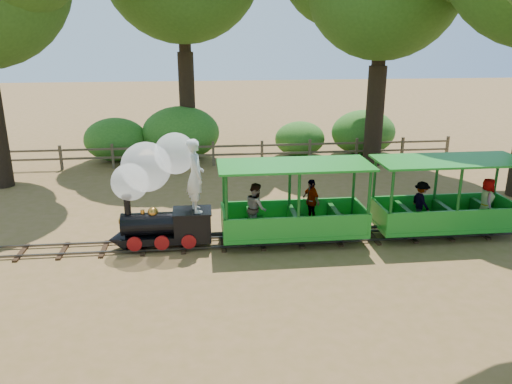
{
  "coord_description": "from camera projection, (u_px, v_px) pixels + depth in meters",
  "views": [
    {
      "loc": [
        -1.47,
        -11.86,
        5.25
      ],
      "look_at": [
        -0.09,
        0.5,
        1.24
      ],
      "focal_mm": 35.0,
      "sensor_mm": 36.0,
      "label": 1
    }
  ],
  "objects": [
    {
      "name": "ground",
      "position": [
        262.0,
        243.0,
        12.99
      ],
      "size": [
        90.0,
        90.0,
        0.0
      ],
      "primitive_type": "plane",
      "color": "olive",
      "rests_on": "ground"
    },
    {
      "name": "track",
      "position": [
        262.0,
        240.0,
        12.97
      ],
      "size": [
        22.0,
        1.0,
        0.1
      ],
      "color": "#3F3D3A",
      "rests_on": "ground"
    },
    {
      "name": "locomotive",
      "position": [
        158.0,
        183.0,
        12.25
      ],
      "size": [
        2.6,
        1.22,
        2.98
      ],
      "color": "black",
      "rests_on": "ground"
    },
    {
      "name": "carriage_front",
      "position": [
        289.0,
        212.0,
        12.82
      ],
      "size": [
        3.85,
        1.57,
        2.0
      ],
      "color": "#1E8A23",
      "rests_on": "track"
    },
    {
      "name": "carriage_rear",
      "position": [
        446.0,
        207.0,
        13.26
      ],
      "size": [
        3.85,
        1.57,
        2.0
      ],
      "color": "#1E8A23",
      "rests_on": "track"
    },
    {
      "name": "fence",
      "position": [
        238.0,
        151.0,
        20.37
      ],
      "size": [
        18.1,
        0.1,
        1.0
      ],
      "color": "brown",
      "rests_on": "ground"
    },
    {
      "name": "shrub_west",
      "position": [
        116.0,
        140.0,
        20.97
      ],
      "size": [
        2.63,
        2.02,
        1.82
      ],
      "primitive_type": "ellipsoid",
      "color": "#2D6B1E",
      "rests_on": "ground"
    },
    {
      "name": "shrub_mid_w",
      "position": [
        181.0,
        133.0,
        21.19
      ],
      "size": [
        3.27,
        2.51,
        2.26
      ],
      "primitive_type": "ellipsoid",
      "color": "#2D6B1E",
      "rests_on": "ground"
    },
    {
      "name": "shrub_mid_e",
      "position": [
        300.0,
        139.0,
        21.85
      ],
      "size": [
        2.2,
        1.69,
        1.52
      ],
      "primitive_type": "ellipsoid",
      "color": "#2D6B1E",
      "rests_on": "ground"
    },
    {
      "name": "shrub_east",
      "position": [
        363.0,
        132.0,
        22.08
      ],
      "size": [
        2.84,
        2.19,
        1.97
      ],
      "primitive_type": "ellipsoid",
      "color": "#2D6B1E",
      "rests_on": "ground"
    }
  ]
}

